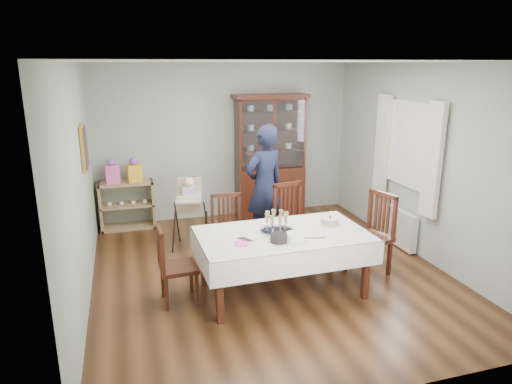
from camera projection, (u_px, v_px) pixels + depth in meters
name	position (u px, v px, depth m)	size (l,w,h in m)	color
floor	(269.00, 271.00, 6.09)	(5.00, 5.00, 0.00)	#593319
room_shell	(257.00, 139.00, 6.12)	(5.00, 5.00, 5.00)	#9EAA99
dining_table	(282.00, 263.00, 5.44)	(2.02, 1.19, 0.76)	#442011
china_cabinet	(270.00, 155.00, 8.08)	(1.30, 0.48, 2.18)	#442011
sideboard	(127.00, 205.00, 7.61)	(0.90, 0.38, 0.80)	tan
picture_frame	(84.00, 148.00, 5.78)	(0.04, 0.48, 0.58)	gold
window	(410.00, 145.00, 6.56)	(0.04, 1.02, 1.22)	white
curtain_left	(433.00, 160.00, 6.00)	(0.07, 0.30, 1.55)	silver
curtain_right	(382.00, 145.00, 7.14)	(0.07, 0.30, 1.55)	silver
radiator	(399.00, 227.00, 6.88)	(0.10, 0.80, 0.55)	white
chair_far_left	(228.00, 245.00, 6.23)	(0.47, 0.47, 0.97)	#442011
chair_far_right	(293.00, 236.00, 6.47)	(0.55, 0.55, 1.05)	#442011
chair_end_left	(178.00, 280.00, 5.25)	(0.43, 0.43, 0.93)	#442011
chair_end_right	(369.00, 250.00, 5.98)	(0.60, 0.60, 1.07)	#442011
woman	(264.00, 186.00, 6.79)	(0.67, 0.44, 1.83)	black
high_chair	(191.00, 220.00, 6.84)	(0.57, 0.57, 1.07)	black
champagne_tray	(277.00, 226.00, 5.37)	(0.39, 0.39, 0.24)	silver
birthday_cake	(330.00, 222.00, 5.60)	(0.26, 0.26, 0.18)	white
plate_stack_dark	(279.00, 238.00, 5.08)	(0.20, 0.20, 0.09)	black
plate_stack_white	(295.00, 237.00, 5.10)	(0.22, 0.22, 0.09)	white
napkin_stack	(242.00, 244.00, 5.01)	(0.13, 0.13, 0.02)	#F158B1
cutlery	(242.00, 240.00, 5.13)	(0.12, 0.17, 0.01)	silver
cake_knife	(313.00, 238.00, 5.18)	(0.29, 0.03, 0.01)	silver
gift_bag_pink	(112.00, 172.00, 7.39)	(0.24, 0.18, 0.41)	#F158B1
gift_bag_orange	(134.00, 171.00, 7.48)	(0.24, 0.19, 0.41)	yellow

